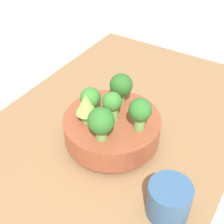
# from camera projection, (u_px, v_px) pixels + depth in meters

# --- Properties ---
(ground_plane) EXTENTS (6.00, 6.00, 0.00)m
(ground_plane) POSITION_uv_depth(u_px,v_px,m) (104.00, 148.00, 0.84)
(ground_plane) COLOR beige
(table) EXTENTS (1.08, 0.63, 0.04)m
(table) POSITION_uv_depth(u_px,v_px,m) (104.00, 144.00, 0.83)
(table) COLOR olive
(table) RESTS_ON ground_plane
(bowl) EXTENTS (0.24, 0.24, 0.08)m
(bowl) POSITION_uv_depth(u_px,v_px,m) (112.00, 128.00, 0.78)
(bowl) COLOR brown
(bowl) RESTS_ON table
(broccoli_floret_back) EXTENTS (0.05, 0.05, 0.08)m
(broccoli_floret_back) POSITION_uv_depth(u_px,v_px,m) (91.00, 99.00, 0.75)
(broccoli_floret_back) COLOR #7AB256
(broccoli_floret_back) RESTS_ON bowl
(broccoli_floret_left) EXTENTS (0.06, 0.06, 0.08)m
(broccoli_floret_left) POSITION_uv_depth(u_px,v_px,m) (101.00, 122.00, 0.68)
(broccoli_floret_left) COLOR #6BA34C
(broccoli_floret_left) RESTS_ON bowl
(broccoli_floret_right) EXTENTS (0.06, 0.06, 0.08)m
(broccoli_floret_right) POSITION_uv_depth(u_px,v_px,m) (121.00, 86.00, 0.78)
(broccoli_floret_right) COLOR #609347
(broccoli_floret_right) RESTS_ON bowl
(broccoli_floret_front) EXTENTS (0.05, 0.05, 0.08)m
(broccoli_floret_front) POSITION_uv_depth(u_px,v_px,m) (140.00, 111.00, 0.70)
(broccoli_floret_front) COLOR #6BA34C
(broccoli_floret_front) RESTS_ON bowl
(broccoli_floret_center) EXTENTS (0.05, 0.05, 0.08)m
(broccoli_floret_center) POSITION_uv_depth(u_px,v_px,m) (112.00, 104.00, 0.73)
(broccoli_floret_center) COLOR #7AB256
(broccoli_floret_center) RESTS_ON bowl
(romanesco_piece_far) EXTENTS (0.05, 0.05, 0.08)m
(romanesco_piece_far) POSITION_uv_depth(u_px,v_px,m) (86.00, 105.00, 0.72)
(romanesco_piece_far) COLOR #6BA34C
(romanesco_piece_far) RESTS_ON bowl
(cup) EXTENTS (0.09, 0.09, 0.08)m
(cup) POSITION_uv_depth(u_px,v_px,m) (169.00, 200.00, 0.62)
(cup) COLOR #33567F
(cup) RESTS_ON table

